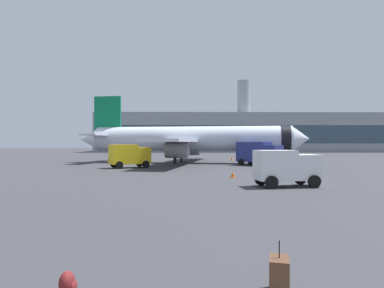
% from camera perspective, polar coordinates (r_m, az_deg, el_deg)
% --- Properties ---
extents(airplane_at_gate, '(35.65, 32.34, 10.50)m').
position_cam_1_polar(airplane_at_gate, '(53.77, -0.40, 0.79)').
color(airplane_at_gate, silver).
rests_on(airplane_at_gate, ground).
extents(service_truck, '(5.27, 4.20, 2.90)m').
position_cam_1_polar(service_truck, '(44.24, -10.13, -1.75)').
color(service_truck, yellow).
rests_on(service_truck, ground).
extents(fuel_truck, '(6.05, 5.82, 3.20)m').
position_cam_1_polar(fuel_truck, '(48.54, 10.76, -1.38)').
color(fuel_truck, navy).
rests_on(fuel_truck, ground).
extents(cargo_van, '(4.64, 2.86, 2.60)m').
position_cam_1_polar(cargo_van, '(25.85, 14.97, -3.52)').
color(cargo_van, white).
rests_on(cargo_van, ground).
extents(safety_cone_near, '(0.44, 0.44, 0.62)m').
position_cam_1_polar(safety_cone_near, '(45.22, 11.26, -3.36)').
color(safety_cone_near, '#F2590C').
rests_on(safety_cone_near, ground).
extents(safety_cone_mid, '(0.44, 0.44, 0.78)m').
position_cam_1_polar(safety_cone_mid, '(56.73, -13.44, -2.55)').
color(safety_cone_mid, '#F2590C').
rests_on(safety_cone_mid, ground).
extents(safety_cone_far, '(0.44, 0.44, 0.79)m').
position_cam_1_polar(safety_cone_far, '(61.25, 6.48, -2.34)').
color(safety_cone_far, '#F2590C').
rests_on(safety_cone_far, ground).
extents(safety_cone_outer, '(0.44, 0.44, 0.67)m').
position_cam_1_polar(safety_cone_outer, '(32.11, 6.64, -4.78)').
color(safety_cone_outer, '#F2590C').
rests_on(safety_cone_outer, ground).
extents(rolling_suitcase, '(0.55, 0.72, 1.10)m').
position_cam_1_polar(rolling_suitcase, '(8.01, 13.96, -19.87)').
color(rolling_suitcase, brown).
rests_on(rolling_suitcase, ground).
extents(traveller_backpack, '(0.36, 0.40, 0.48)m').
position_cam_1_polar(traveller_backpack, '(8.22, -19.51, -20.52)').
color(traveller_backpack, maroon).
rests_on(traveller_backpack, ground).
extents(terminal_building, '(100.08, 23.51, 24.81)m').
position_cam_1_polar(terminal_building, '(124.50, 8.54, 1.79)').
color(terminal_building, gray).
rests_on(terminal_building, ground).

